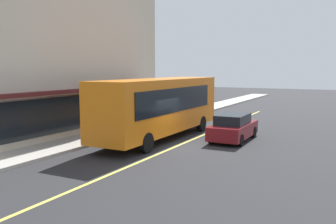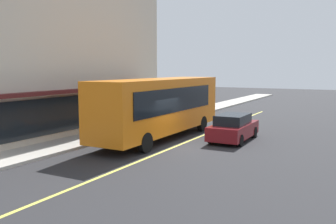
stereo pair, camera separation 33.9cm
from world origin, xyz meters
name	(u,v)px [view 2 (the right image)]	position (x,y,z in m)	size (l,w,h in m)	color
ground	(176,146)	(0.00, 0.00, 0.00)	(120.00, 120.00, 0.00)	#28282B
sidewalk	(98,136)	(0.00, 5.24, 0.07)	(80.00, 2.51, 0.15)	#B2ADA3
lane_centre_stripe	(176,146)	(0.00, 0.00, 0.00)	(36.00, 0.16, 0.01)	#D8D14C
storefront_building	(23,22)	(-0.24, 10.87, 7.08)	(18.88, 9.37, 14.17)	beige
bus	(161,105)	(1.57, 1.79, 1.99)	(11.14, 2.63, 3.50)	orange
car_maroon	(233,128)	(3.01, -2.14, 0.74)	(4.32, 1.90, 1.52)	maroon
pedestrian_at_corner	(101,116)	(0.97, 5.73, 1.17)	(0.34, 0.34, 1.70)	black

